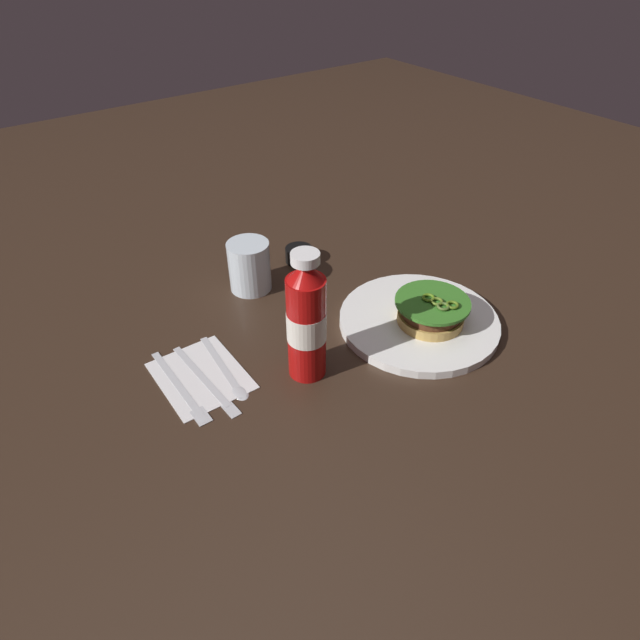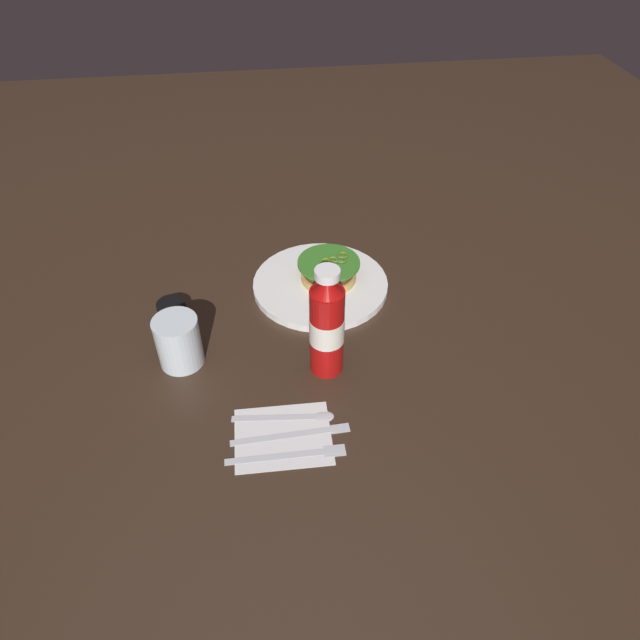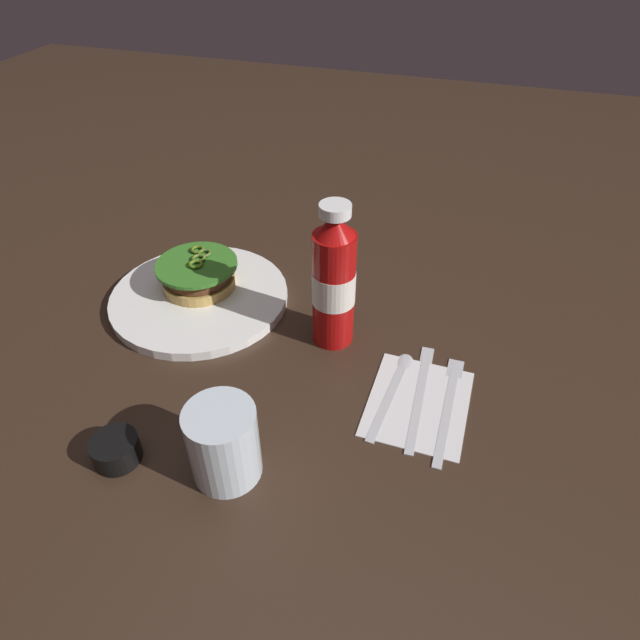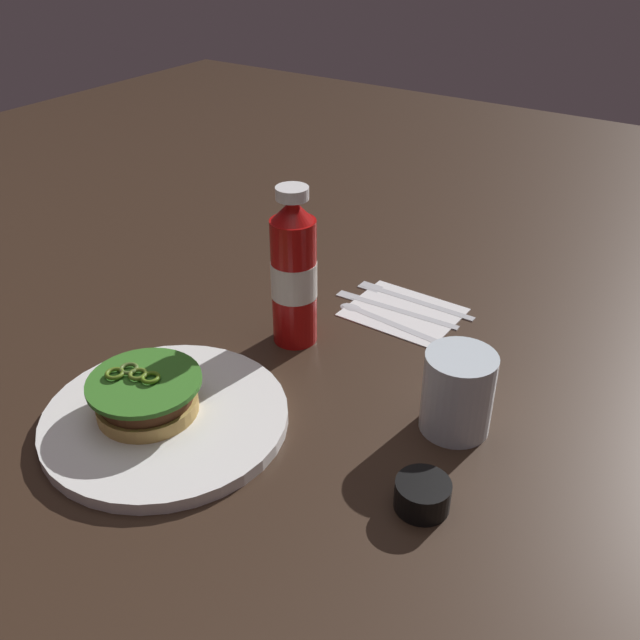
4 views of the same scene
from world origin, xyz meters
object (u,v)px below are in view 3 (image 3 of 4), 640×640
Objects in this scene: spoon_utensil at (396,380)px; dinner_plate at (200,297)px; fork_utensil at (450,398)px; butter_knife at (421,387)px; burger_sandwich at (198,274)px; condiment_cup at (116,450)px; napkin at (418,403)px; ketchup_bottle at (334,282)px; water_glass at (224,443)px.

dinner_plate is at bearing 76.19° from spoon_utensil.
dinner_plate is 0.44m from fork_utensil.
butter_knife is 1.15× the size of spoon_utensil.
burger_sandwich is at bearing 22.72° from dinner_plate.
condiment_cup is 0.33× the size of spoon_utensil.
napkin is (-0.11, -0.39, -0.01)m from dinner_plate.
ketchup_bottle is at bearing 57.69° from napkin.
spoon_utensil is at bearing -103.81° from dinner_plate.
condiment_cup is at bearing 100.80° from water_glass.
ketchup_bottle reaches higher than dinner_plate.
condiment_cup is 0.40m from butter_knife.
ketchup_bottle reaches higher than fork_utensil.
spoon_utensil is (-0.11, -0.36, -0.03)m from burger_sandwich.
ketchup_bottle is at bearing -94.90° from dinner_plate.
ketchup_bottle is at bearing -32.42° from condiment_cup.
burger_sandwich is 0.45m from fork_utensil.
burger_sandwich is 0.68× the size of fork_utensil.
fork_utensil is 1.12× the size of spoon_utensil.
ketchup_bottle is 0.28m from water_glass.
butter_knife is at bearing -105.35° from burger_sandwich.
condiment_cup is 0.29× the size of butter_knife.
ketchup_bottle is (-0.04, -0.24, 0.07)m from burger_sandwich.
napkin is at bearing -127.99° from spoon_utensil.
spoon_utensil is at bearing -120.28° from ketchup_bottle.
dinner_plate is 0.36m from spoon_utensil.
napkin is at bearing 115.12° from fork_utensil.
napkin is 0.05m from spoon_utensil.
fork_utensil is (-0.08, -0.19, -0.10)m from ketchup_bottle.
burger_sandwich is 0.41m from butter_knife.
butter_knife and spoon_utensil have the same top height.
burger_sandwich is at bearing 32.26° from water_glass.
fork_utensil is (0.19, -0.24, -0.05)m from water_glass.
napkin is at bearing -59.28° from condiment_cup.
dinner_plate is 0.26m from ketchup_bottle.
water_glass reaches higher than dinner_plate.
napkin is at bearing -49.08° from water_glass.
burger_sandwich reaches higher than condiment_cup.
dinner_plate is at bearing 32.84° from water_glass.
condiment_cup is (-0.29, 0.19, -0.09)m from ketchup_bottle.
fork_utensil is at bearing -104.88° from burger_sandwich.
condiment_cup reaches higher than fork_utensil.
condiment_cup is 0.43m from fork_utensil.
condiment_cup is 0.38m from spoon_utensil.
condiment_cup reaches higher than spoon_utensil.
burger_sandwich is at bearing 80.84° from ketchup_bottle.
butter_knife is (0.20, -0.20, -0.05)m from water_glass.
dinner_plate is 0.04m from burger_sandwich.
water_glass reaches higher than spoon_utensil.
ketchup_bottle is 0.19m from butter_knife.
napkin is (0.20, -0.34, -0.01)m from condiment_cup.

